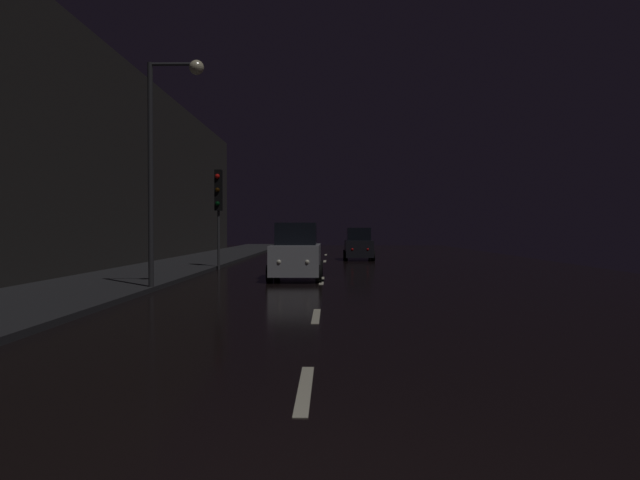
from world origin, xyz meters
TOP-DOWN VIEW (x-y plane):
  - ground at (0.00, 24.50)m, footprint 26.80×84.00m
  - sidewalk_left at (-7.20, 24.50)m, footprint 4.40×84.00m
  - building_facade_left at (-9.80, 21.00)m, footprint 0.80×63.00m
  - lane_centerline at (0.00, 19.88)m, footprint 0.16×39.43m
  - traffic_light_far_left at (-4.90, 23.92)m, footprint 0.33×0.47m
  - streetlamp_overhead at (-4.63, 14.00)m, footprint 1.70×0.44m
  - car_approaching_headlights at (-0.97, 18.63)m, footprint 1.95×4.22m
  - car_distant_taillights at (2.06, 33.02)m, footprint 1.81×3.92m

SIDE VIEW (x-z plane):
  - ground at x=0.00m, z-range -0.02..0.00m
  - lane_centerline at x=0.00m, z-range 0.00..0.01m
  - sidewalk_left at x=-7.20m, z-range 0.00..0.15m
  - car_distant_taillights at x=2.06m, z-range -0.08..1.89m
  - car_approaching_headlights at x=-0.97m, z-range -0.09..2.03m
  - traffic_light_far_left at x=-4.90m, z-range 1.03..5.68m
  - streetlamp_overhead at x=-4.63m, z-range 1.16..8.10m
  - building_facade_left at x=-9.80m, z-range 0.00..9.95m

